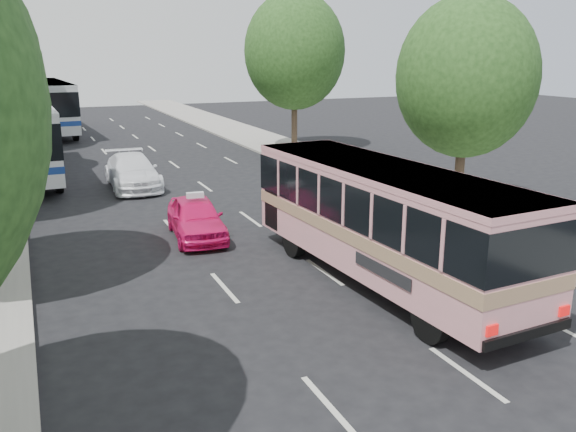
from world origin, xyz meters
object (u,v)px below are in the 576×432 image
tour_coach_front (23,133)px  tour_coach_rear (47,103)px  pink_bus (383,212)px  white_pickup (132,171)px  pink_taxi (196,218)px

tour_coach_front → tour_coach_rear: size_ratio=0.93×
pink_bus → tour_coach_front: 20.50m
white_pickup → pink_taxi: bearing=-84.9°
pink_taxi → tour_coach_rear: (-3.11, 29.33, 1.61)m
pink_taxi → tour_coach_front: tour_coach_front is taller
pink_bus → pink_taxi: size_ratio=2.51×
pink_bus → tour_coach_rear: 35.79m
tour_coach_front → tour_coach_rear: 16.55m
pink_bus → tour_coach_rear: size_ratio=0.77×
pink_taxi → tour_coach_rear: size_ratio=0.31×
tour_coach_rear → pink_bus: bearing=-82.9°
pink_bus → pink_taxi: bearing=116.6°
pink_taxi → white_pickup: size_ratio=0.78×
pink_bus → white_pickup: bearing=102.1°
white_pickup → tour_coach_front: bearing=135.4°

